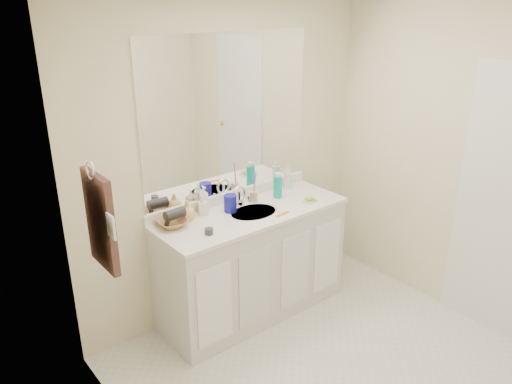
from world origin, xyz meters
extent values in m
cube|color=silver|center=(0.00, 0.00, 0.00)|extent=(2.60, 2.60, 0.00)
cube|color=beige|center=(0.00, 1.30, 1.20)|extent=(2.60, 0.02, 2.40)
cube|color=beige|center=(-1.30, 0.00, 1.20)|extent=(0.02, 2.60, 2.40)
cube|color=beige|center=(1.30, 0.00, 1.20)|extent=(0.02, 2.60, 2.40)
cube|color=silver|center=(0.00, 1.02, 0.42)|extent=(1.50, 0.55, 0.85)
cube|color=white|center=(0.00, 1.02, 0.86)|extent=(1.52, 0.57, 0.03)
cube|color=white|center=(0.00, 1.29, 0.92)|extent=(1.52, 0.03, 0.08)
cylinder|color=beige|center=(0.00, 1.00, 0.87)|extent=(0.37, 0.37, 0.02)
cylinder|color=silver|center=(0.00, 1.18, 0.94)|extent=(0.02, 0.02, 0.11)
cube|color=white|center=(0.00, 1.29, 1.56)|extent=(1.48, 0.01, 1.20)
cylinder|color=navy|center=(-0.13, 1.12, 0.95)|extent=(0.10, 0.10, 0.13)
cylinder|color=#C9B28E|center=(0.13, 1.16, 0.92)|extent=(0.08, 0.08, 0.08)
cylinder|color=#E43C8C|center=(0.14, 1.16, 1.03)|extent=(0.02, 0.04, 0.21)
cylinder|color=#0D9F95|center=(0.33, 1.11, 0.97)|extent=(0.09, 0.09, 0.17)
cylinder|color=silver|center=(0.53, 1.21, 0.96)|extent=(0.08, 0.08, 0.16)
cube|color=silver|center=(0.46, 0.88, 0.89)|extent=(0.11, 0.09, 0.01)
cube|color=#83BF2E|center=(0.46, 0.88, 0.90)|extent=(0.08, 0.06, 0.02)
cube|color=orange|center=(0.14, 0.83, 0.88)|extent=(0.13, 0.04, 0.01)
cylinder|color=#34333A|center=(-0.47, 0.90, 0.90)|extent=(0.07, 0.07, 0.04)
imported|color=white|center=(-0.28, 1.25, 0.98)|extent=(0.09, 0.09, 0.20)
imported|color=#F5EAC8|center=(-0.32, 1.21, 0.95)|extent=(0.09, 0.09, 0.15)
imported|color=#EBB05B|center=(-0.46, 1.20, 0.95)|extent=(0.13, 0.13, 0.14)
imported|color=#A16B41|center=(-0.60, 1.17, 0.91)|extent=(0.23, 0.23, 0.05)
cylinder|color=black|center=(-0.58, 1.17, 0.97)|extent=(0.15, 0.09, 0.07)
torus|color=silver|center=(-1.27, 0.77, 1.55)|extent=(0.01, 0.11, 0.11)
cube|color=black|center=(-1.25, 0.77, 1.25)|extent=(0.04, 0.32, 0.55)
cube|color=white|center=(-1.27, 0.57, 1.30)|extent=(0.01, 0.08, 0.13)
cube|color=white|center=(1.29, -0.30, 1.00)|extent=(0.02, 0.82, 2.00)
camera|label=1|loc=(-2.14, -1.67, 2.39)|focal=35.00mm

